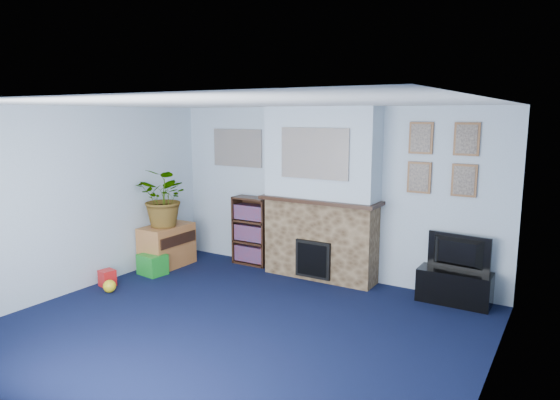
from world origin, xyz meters
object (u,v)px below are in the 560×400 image
Objects in this scene: bookshelf at (252,232)px; tv_stand at (454,285)px; sideboard at (167,244)px; television at (457,253)px.

tv_stand is at bearing -1.43° from bookshelf.
television is at bearing 10.03° from sideboard.
bookshelf reaches higher than tv_stand.
sideboard reaches higher than tv_stand.
bookshelf is at bearing 5.31° from television.
television is 0.73× the size of bookshelf.
sideboard is (-1.04, -0.78, -0.15)m from bookshelf.
bookshelf is (-3.05, 0.06, -0.13)m from television.
bookshelf is at bearing 36.96° from sideboard.
tv_stand is at bearing 9.76° from sideboard.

